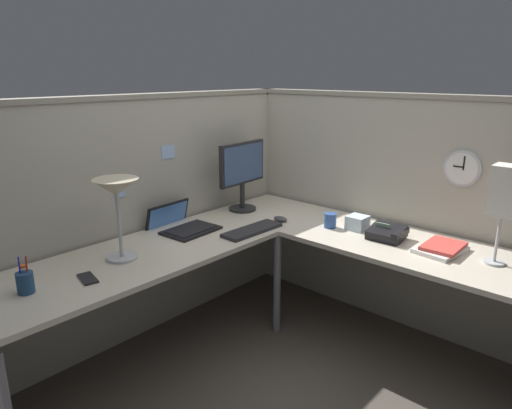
{
  "coord_description": "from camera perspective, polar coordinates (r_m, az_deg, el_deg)",
  "views": [
    {
      "loc": [
        -2.03,
        -1.62,
        1.71
      ],
      "look_at": [
        -0.01,
        0.2,
        0.93
      ],
      "focal_mm": 32.45,
      "sensor_mm": 36.0,
      "label": 1
    }
  ],
  "objects": [
    {
      "name": "computer_mouse",
      "position": [
        3.15,
        3.02,
        -1.78
      ],
      "size": [
        0.06,
        0.1,
        0.03
      ],
      "primitive_type": "ellipsoid",
      "color": "#38383D",
      "rests_on": "desk"
    },
    {
      "name": "wall_clock",
      "position": [
        3.03,
        24.12,
        4.1
      ],
      "size": [
        0.04,
        0.22,
        0.22
      ],
      "color": "#B7BABF"
    },
    {
      "name": "pen_cup",
      "position": [
        2.39,
        -26.57,
        -8.56
      ],
      "size": [
        0.08,
        0.08,
        0.18
      ],
      "color": "navy",
      "rests_on": "desk"
    },
    {
      "name": "desk",
      "position": [
        2.68,
        1.95,
        -7.72
      ],
      "size": [
        2.35,
        2.15,
        0.73
      ],
      "color": "beige",
      "rests_on": "ground"
    },
    {
      "name": "monitor",
      "position": [
        3.34,
        -1.69,
        4.16
      ],
      "size": [
        0.46,
        0.2,
        0.5
      ],
      "color": "#232326",
      "rests_on": "desk"
    },
    {
      "name": "cubicle_wall_back",
      "position": [
        3.13,
        -13.67,
        -1.47
      ],
      "size": [
        2.57,
        0.12,
        1.58
      ],
      "color": "#A8A393",
      "rests_on": "ground"
    },
    {
      "name": "book_stack",
      "position": [
        2.82,
        21.9,
        -5.02
      ],
      "size": [
        0.3,
        0.24,
        0.04
      ],
      "color": "silver",
      "rests_on": "desk"
    },
    {
      "name": "cell_phone",
      "position": [
        2.44,
        -20.04,
        -8.56
      ],
      "size": [
        0.1,
        0.16,
        0.01
      ],
      "primitive_type": "cube",
      "rotation": [
        0.0,
        0.0,
        -0.21
      ],
      "color": "black",
      "rests_on": "desk"
    },
    {
      "name": "coffee_mug",
      "position": [
        3.05,
        9.13,
        -1.95
      ],
      "size": [
        0.08,
        0.08,
        0.1
      ],
      "primitive_type": "cylinder",
      "color": "#2D4C8C",
      "rests_on": "desk"
    },
    {
      "name": "cubicle_wall_right",
      "position": [
        3.33,
        16.26,
        -0.62
      ],
      "size": [
        0.12,
        2.37,
        1.58
      ],
      "color": "#A8A393",
      "rests_on": "ground"
    },
    {
      "name": "desk_lamp_dome",
      "position": [
        2.53,
        -16.8,
        1.25
      ],
      "size": [
        0.24,
        0.24,
        0.44
      ],
      "color": "#B7BABF",
      "rests_on": "desk"
    },
    {
      "name": "tissue_box",
      "position": [
        3.05,
        12.39,
        -2.2
      ],
      "size": [
        0.12,
        0.12,
        0.09
      ],
      "primitive_type": "cube",
      "color": "silver",
      "rests_on": "desk"
    },
    {
      "name": "keyboard",
      "position": [
        2.94,
        -0.48,
        -3.16
      ],
      "size": [
        0.43,
        0.15,
        0.02
      ],
      "primitive_type": "cube",
      "rotation": [
        0.0,
        0.0,
        -0.03
      ],
      "color": "#232326",
      "rests_on": "desk"
    },
    {
      "name": "pinned_note_middle",
      "position": [
        3.1,
        -10.79,
        6.36
      ],
      "size": [
        0.11,
        0.0,
        0.09
      ],
      "primitive_type": "cube",
      "color": "#99B7E5"
    },
    {
      "name": "office_phone",
      "position": [
        2.91,
        15.93,
        -3.46
      ],
      "size": [
        0.2,
        0.21,
        0.11
      ],
      "color": "black",
      "rests_on": "desk"
    },
    {
      "name": "ground_plane",
      "position": [
        3.11,
        2.95,
        -17.38
      ],
      "size": [
        6.8,
        6.8,
        0.0
      ],
      "primitive_type": "plane",
      "color": "#4C443D"
    },
    {
      "name": "pinned_note_leftmost",
      "position": [
        2.92,
        -16.47,
        1.74
      ],
      "size": [
        0.07,
        0.0,
        0.09
      ],
      "primitive_type": "cube",
      "color": "#99B7E5"
    },
    {
      "name": "desk_lamp_paper",
      "position": [
        2.67,
        28.29,
        1.21
      ],
      "size": [
        0.13,
        0.13,
        0.53
      ],
      "color": "#B7BABF",
      "rests_on": "desk"
    },
    {
      "name": "laptop",
      "position": [
        3.04,
        -9.29,
        -2.5
      ],
      "size": [
        0.36,
        0.4,
        0.22
      ],
      "color": "black",
      "rests_on": "desk"
    }
  ]
}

